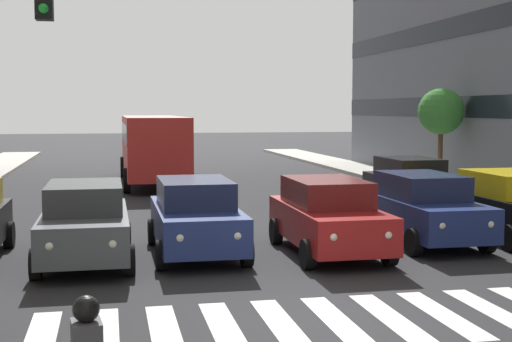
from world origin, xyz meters
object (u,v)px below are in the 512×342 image
(car_3, at_px, (196,216))
(street_tree_2, at_px, (441,112))
(bus_behind_traffic, at_px, (153,142))
(car_0, at_px, (511,205))
(car_1, at_px, (423,208))
(car_row2_0, at_px, (411,183))
(car_2, at_px, (328,216))
(car_4, at_px, (85,222))

(car_3, xyz_separation_m, street_tree_2, (-11.63, -11.55, 2.32))
(bus_behind_traffic, bearing_deg, street_tree_2, 157.82)
(car_0, relative_size, street_tree_2, 1.10)
(car_1, xyz_separation_m, car_row2_0, (-2.12, -5.58, 0.00))
(car_0, bearing_deg, car_1, 0.77)
(car_2, distance_m, car_3, 3.04)
(car_1, height_order, car_row2_0, same)
(car_0, distance_m, car_2, 5.23)
(car_row2_0, xyz_separation_m, bus_behind_traffic, (7.84, -10.40, 0.97))
(car_row2_0, bearing_deg, car_2, 52.89)
(car_0, relative_size, car_2, 1.00)
(car_4, height_order, car_row2_0, same)
(car_2, height_order, car_row2_0, same)
(car_1, height_order, car_3, same)
(car_4, relative_size, car_row2_0, 1.00)
(car_0, xyz_separation_m, street_tree_2, (-3.48, -11.21, 2.32))
(car_4, height_order, street_tree_2, street_tree_2)
(bus_behind_traffic, bearing_deg, car_2, 100.09)
(car_1, distance_m, car_4, 8.20)
(car_row2_0, bearing_deg, car_0, 93.18)
(car_1, xyz_separation_m, car_3, (5.72, 0.31, 0.00))
(car_2, relative_size, car_3, 1.00)
(car_1, distance_m, car_row2_0, 5.97)
(car_4, xyz_separation_m, bus_behind_traffic, (-2.45, -16.66, 0.97))
(street_tree_2, bearing_deg, car_row2_0, 56.23)
(car_2, relative_size, car_4, 1.00)
(bus_behind_traffic, bearing_deg, car_row2_0, 127.01)
(car_0, height_order, car_row2_0, same)
(car_0, xyz_separation_m, bus_behind_traffic, (8.15, -15.95, 0.97))
(bus_behind_traffic, bearing_deg, car_3, 90.00)
(car_2, relative_size, bus_behind_traffic, 0.42)
(car_row2_0, bearing_deg, car_3, 36.91)
(bus_behind_traffic, bearing_deg, car_0, 117.06)
(car_4, bearing_deg, car_3, -171.44)
(car_2, xyz_separation_m, bus_behind_traffic, (2.99, -16.81, 0.97))
(car_1, bearing_deg, car_row2_0, -110.80)
(car_0, distance_m, bus_behind_traffic, 17.94)
(car_3, relative_size, bus_behind_traffic, 0.42)
(street_tree_2, bearing_deg, car_3, 44.82)
(car_4, relative_size, street_tree_2, 1.10)
(car_1, bearing_deg, car_3, 3.11)
(car_row2_0, distance_m, street_tree_2, 7.20)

